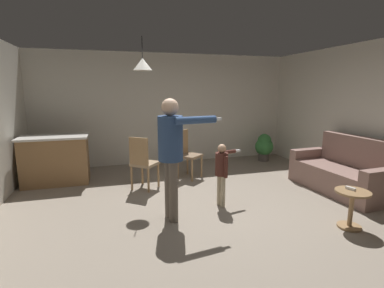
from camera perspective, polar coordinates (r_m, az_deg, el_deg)
name	(u,v)px	position (r m, az deg, el deg)	size (l,w,h in m)	color
ground	(209,210)	(4.57, 3.30, -12.98)	(7.68, 7.68, 0.00)	gray
wall_back	(167,109)	(7.29, -5.07, 6.94)	(6.40, 0.10, 2.70)	silver
wall_right	(380,117)	(6.08, 33.30, 4.42)	(0.10, 6.40, 2.70)	silver
couch_floral	(343,173)	(5.96, 27.71, -5.12)	(0.94, 1.84, 1.00)	#8C6B60
kitchen_counter	(56,160)	(6.24, -25.41, -2.85)	(1.26, 0.66, 0.95)	olive
side_table_by_couch	(351,205)	(4.46, 29.07, -10.47)	(0.44, 0.44, 0.52)	#99754C
person_adult	(172,146)	(3.97, -4.08, -0.44)	(0.87, 0.50, 1.72)	#60564C
person_child	(222,168)	(4.55, 5.97, -4.73)	(0.51, 0.36, 1.01)	tan
dining_chair_by_counter	(143,161)	(5.36, -9.78, -3.33)	(0.59, 0.59, 1.00)	#99754C
dining_chair_near_wall	(187,152)	(6.02, -1.05, -1.59)	(0.59, 0.59, 1.00)	#99754C
potted_plant_corner	(264,146)	(7.67, 14.12, -0.39)	(0.46, 0.46, 0.71)	#4C4742
spare_remote_on_table	(350,188)	(4.43, 28.91, -7.71)	(0.04, 0.13, 0.04)	white
ceiling_light_pendant	(143,64)	(5.04, -9.76, 15.33)	(0.32, 0.32, 0.55)	silver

